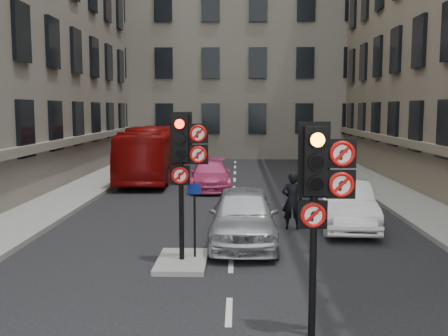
{
  "coord_description": "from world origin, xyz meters",
  "views": [
    {
      "loc": [
        0.15,
        -7.42,
        3.8
      ],
      "look_at": [
        -0.12,
        2.96,
        2.6
      ],
      "focal_mm": 42.0,
      "sensor_mm": 36.0,
      "label": 1
    }
  ],
  "objects_px": {
    "motorcycle": "(239,213)",
    "bus_red": "(153,153)",
    "signal_near": "(320,183)",
    "car_pink": "(210,175)",
    "motorcyclist": "(292,201)",
    "signal_far": "(184,154)",
    "car_white": "(344,204)",
    "info_sign": "(194,210)",
    "car_silver": "(243,216)"
  },
  "relations": [
    {
      "from": "signal_near",
      "to": "car_pink",
      "type": "distance_m",
      "value": 16.16
    },
    {
      "from": "signal_near",
      "to": "car_silver",
      "type": "distance_m",
      "value": 6.38
    },
    {
      "from": "signal_near",
      "to": "car_pink",
      "type": "relative_size",
      "value": 0.79
    },
    {
      "from": "signal_far",
      "to": "signal_near",
      "type": "bearing_deg",
      "value": -56.98
    },
    {
      "from": "signal_far",
      "to": "info_sign",
      "type": "xyz_separation_m",
      "value": [
        0.21,
        0.2,
        -1.4
      ]
    },
    {
      "from": "signal_near",
      "to": "motorcycle",
      "type": "xyz_separation_m",
      "value": [
        -1.28,
        7.75,
        -2.08
      ]
    },
    {
      "from": "signal_near",
      "to": "bus_red",
      "type": "distance_m",
      "value": 20.19
    },
    {
      "from": "car_white",
      "to": "info_sign",
      "type": "relative_size",
      "value": 2.44
    },
    {
      "from": "signal_near",
      "to": "motorcyclist",
      "type": "height_order",
      "value": "signal_near"
    },
    {
      "from": "signal_far",
      "to": "car_white",
      "type": "height_order",
      "value": "signal_far"
    },
    {
      "from": "bus_red",
      "to": "car_pink",
      "type": "bearing_deg",
      "value": -47.7
    },
    {
      "from": "signal_far",
      "to": "bus_red",
      "type": "distance_m",
      "value": 15.68
    },
    {
      "from": "signal_far",
      "to": "motorcycle",
      "type": "distance_m",
      "value": 4.54
    },
    {
      "from": "signal_far",
      "to": "info_sign",
      "type": "bearing_deg",
      "value": 43.73
    },
    {
      "from": "car_white",
      "to": "motorcyclist",
      "type": "bearing_deg",
      "value": -167.97
    },
    {
      "from": "car_white",
      "to": "info_sign",
      "type": "xyz_separation_m",
      "value": [
        -4.46,
        -3.87,
        0.57
      ]
    },
    {
      "from": "signal_far",
      "to": "motorcyclist",
      "type": "xyz_separation_m",
      "value": [
        2.98,
        3.8,
        -1.8
      ]
    },
    {
      "from": "car_white",
      "to": "bus_red",
      "type": "relative_size",
      "value": 0.45
    },
    {
      "from": "bus_red",
      "to": "info_sign",
      "type": "distance_m",
      "value": 15.47
    },
    {
      "from": "car_silver",
      "to": "car_pink",
      "type": "relative_size",
      "value": 1.03
    },
    {
      "from": "signal_far",
      "to": "motorcyclist",
      "type": "bearing_deg",
      "value": 51.87
    },
    {
      "from": "car_pink",
      "to": "motorcycle",
      "type": "height_order",
      "value": "car_pink"
    },
    {
      "from": "car_silver",
      "to": "bus_red",
      "type": "distance_m",
      "value": 14.09
    },
    {
      "from": "car_white",
      "to": "signal_near",
      "type": "bearing_deg",
      "value": -101.42
    },
    {
      "from": "signal_far",
      "to": "car_pink",
      "type": "height_order",
      "value": "signal_far"
    },
    {
      "from": "car_pink",
      "to": "motorcycle",
      "type": "distance_m",
      "value": 8.19
    },
    {
      "from": "motorcycle",
      "to": "car_pink",
      "type": "bearing_deg",
      "value": 95.39
    },
    {
      "from": "signal_near",
      "to": "motorcyclist",
      "type": "relative_size",
      "value": 1.99
    },
    {
      "from": "car_silver",
      "to": "motorcycle",
      "type": "bearing_deg",
      "value": 94.26
    },
    {
      "from": "car_white",
      "to": "car_pink",
      "type": "bearing_deg",
      "value": 123.98
    },
    {
      "from": "motorcyclist",
      "to": "info_sign",
      "type": "xyz_separation_m",
      "value": [
        -2.77,
        -3.6,
        0.4
      ]
    },
    {
      "from": "car_white",
      "to": "car_pink",
      "type": "distance_m",
      "value": 9.06
    },
    {
      "from": "info_sign",
      "to": "motorcycle",
      "type": "bearing_deg",
      "value": 85.29
    },
    {
      "from": "motorcycle",
      "to": "car_white",
      "type": "bearing_deg",
      "value": 1.63
    },
    {
      "from": "info_sign",
      "to": "motorcyclist",
      "type": "bearing_deg",
      "value": 65.07
    },
    {
      "from": "car_silver",
      "to": "car_pink",
      "type": "distance_m",
      "value": 9.93
    },
    {
      "from": "car_silver",
      "to": "info_sign",
      "type": "bearing_deg",
      "value": -123.46
    },
    {
      "from": "car_silver",
      "to": "motorcycle",
      "type": "xyz_separation_m",
      "value": [
        -0.11,
        1.74,
        -0.29
      ]
    },
    {
      "from": "motorcyclist",
      "to": "info_sign",
      "type": "bearing_deg",
      "value": 56.41
    },
    {
      "from": "motorcycle",
      "to": "bus_red",
      "type": "bearing_deg",
      "value": 107.81
    },
    {
      "from": "car_silver",
      "to": "motorcyclist",
      "type": "xyz_separation_m",
      "value": [
        1.55,
        1.79,
        0.11
      ]
    },
    {
      "from": "motorcycle",
      "to": "motorcyclist",
      "type": "xyz_separation_m",
      "value": [
        1.66,
        0.05,
        0.4
      ]
    },
    {
      "from": "signal_near",
      "to": "car_white",
      "type": "xyz_separation_m",
      "value": [
        2.07,
        8.07,
        -1.85
      ]
    },
    {
      "from": "bus_red",
      "to": "info_sign",
      "type": "xyz_separation_m",
      "value": [
        3.48,
        -15.08,
        -0.1
      ]
    },
    {
      "from": "bus_red",
      "to": "motorcycle",
      "type": "xyz_separation_m",
      "value": [
        4.59,
        -11.53,
        -0.89
      ]
    },
    {
      "from": "signal_far",
      "to": "car_silver",
      "type": "relative_size",
      "value": 0.77
    },
    {
      "from": "info_sign",
      "to": "signal_far",
      "type": "bearing_deg",
      "value": -123.6
    },
    {
      "from": "motorcyclist",
      "to": "signal_far",
      "type": "bearing_deg",
      "value": 55.88
    },
    {
      "from": "signal_near",
      "to": "car_silver",
      "type": "height_order",
      "value": "signal_near"
    },
    {
      "from": "info_sign",
      "to": "car_silver",
      "type": "bearing_deg",
      "value": 68.59
    }
  ]
}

